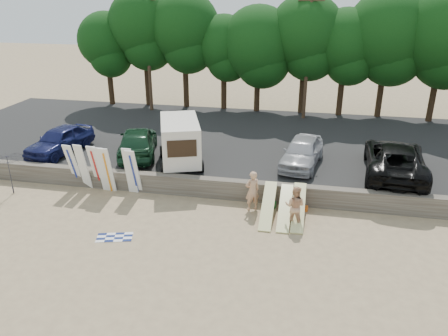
% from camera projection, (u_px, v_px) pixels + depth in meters
% --- Properties ---
extents(ground, '(120.00, 120.00, 0.00)m').
position_uv_depth(ground, '(244.00, 231.00, 18.99)').
color(ground, tan).
rests_on(ground, ground).
extents(seawall, '(44.00, 0.50, 1.00)m').
position_uv_depth(seawall, '(254.00, 191.00, 21.52)').
color(seawall, '#6B6356').
rests_on(seawall, ground).
extents(parking_lot, '(44.00, 14.50, 0.70)m').
position_uv_depth(parking_lot, '(269.00, 144.00, 28.37)').
color(parking_lot, '#282828').
rests_on(parking_lot, ground).
extents(treeline, '(32.24, 6.85, 9.47)m').
position_uv_depth(treeline, '(297.00, 34.00, 32.07)').
color(treeline, '#382616').
rests_on(treeline, parking_lot).
extents(utility_poles, '(25.80, 0.26, 9.00)m').
position_uv_depth(utility_poles, '(308.00, 54.00, 31.04)').
color(utility_poles, '#473321').
rests_on(utility_poles, parking_lot).
extents(box_trailer, '(3.21, 4.38, 2.52)m').
position_uv_depth(box_trailer, '(180.00, 140.00, 23.74)').
color(box_trailer, silver).
rests_on(box_trailer, parking_lot).
extents(car_0, '(2.69, 4.90, 1.58)m').
position_uv_depth(car_0, '(60.00, 140.00, 25.64)').
color(car_0, '#151A4B').
rests_on(car_0, parking_lot).
extents(car_1, '(3.44, 5.48, 1.74)m').
position_uv_depth(car_1, '(138.00, 141.00, 25.19)').
color(car_1, '#12331E').
rests_on(car_1, parking_lot).
extents(car_2, '(2.58, 4.84, 1.57)m').
position_uv_depth(car_2, '(302.00, 152.00, 23.83)').
color(car_2, '#AAAAAF').
rests_on(car_2, parking_lot).
extents(car_3, '(3.41, 6.52, 1.75)m').
position_uv_depth(car_3, '(395.00, 159.00, 22.59)').
color(car_3, black).
rests_on(car_3, parking_lot).
extents(surfboard_upright_0, '(0.57, 0.83, 2.51)m').
position_uv_depth(surfboard_upright_0, '(73.00, 166.00, 22.58)').
color(surfboard_upright_0, white).
rests_on(surfboard_upright_0, ground).
extents(surfboard_upright_1, '(0.57, 0.65, 2.56)m').
position_uv_depth(surfboard_upright_1, '(83.00, 167.00, 22.40)').
color(surfboard_upright_1, white).
rests_on(surfboard_upright_1, ground).
extents(surfboard_upright_2, '(0.53, 0.74, 2.53)m').
position_uv_depth(surfboard_upright_2, '(96.00, 167.00, 22.35)').
color(surfboard_upright_2, white).
rests_on(surfboard_upright_2, ground).
extents(surfboard_upright_3, '(0.50, 0.64, 2.55)m').
position_uv_depth(surfboard_upright_3, '(103.00, 170.00, 22.07)').
color(surfboard_upright_3, white).
rests_on(surfboard_upright_3, ground).
extents(surfboard_upright_4, '(0.52, 0.67, 2.54)m').
position_uv_depth(surfboard_upright_4, '(107.00, 170.00, 21.99)').
color(surfboard_upright_4, white).
rests_on(surfboard_upright_4, ground).
extents(surfboard_upright_5, '(0.52, 0.56, 2.56)m').
position_uv_depth(surfboard_upright_5, '(130.00, 171.00, 21.89)').
color(surfboard_upright_5, white).
rests_on(surfboard_upright_5, ground).
extents(surfboard_upright_6, '(0.51, 0.79, 2.51)m').
position_uv_depth(surfboard_upright_6, '(134.00, 172.00, 21.82)').
color(surfboard_upright_6, white).
rests_on(surfboard_upright_6, ground).
extents(surfboard_low_0, '(0.56, 2.81, 1.18)m').
position_uv_depth(surfboard_low_0, '(268.00, 205.00, 19.92)').
color(surfboard_low_0, '#D7D387').
rests_on(surfboard_low_0, ground).
extents(surfboard_low_1, '(0.56, 2.85, 1.07)m').
position_uv_depth(surfboard_low_1, '(285.00, 208.00, 19.84)').
color(surfboard_low_1, '#D7D387').
rests_on(surfboard_low_1, ground).
extents(surfboard_low_2, '(0.56, 2.81, 1.19)m').
position_uv_depth(surfboard_low_2, '(299.00, 207.00, 19.75)').
color(surfboard_low_2, '#D7D387').
rests_on(surfboard_low_2, ground).
extents(beachgoer_a, '(0.86, 0.77, 1.96)m').
position_uv_depth(beachgoer_a, '(252.00, 191.00, 20.45)').
color(beachgoer_a, tan).
rests_on(beachgoer_a, ground).
extents(beachgoer_b, '(1.04, 0.88, 1.88)m').
position_uv_depth(beachgoer_b, '(295.00, 206.00, 19.09)').
color(beachgoer_b, tan).
rests_on(beachgoer_b, ground).
extents(cooler, '(0.47, 0.42, 0.32)m').
position_uv_depth(cooler, '(271.00, 204.00, 20.94)').
color(cooler, '#227E31').
rests_on(cooler, ground).
extents(gear_bag, '(0.31, 0.27, 0.22)m').
position_uv_depth(gear_bag, '(305.00, 208.00, 20.67)').
color(gear_bag, orange).
rests_on(gear_bag, ground).
extents(beach_towel, '(1.84, 1.84, 0.00)m').
position_uv_depth(beach_towel, '(115.00, 237.00, 18.48)').
color(beach_towel, white).
rests_on(beach_towel, ground).
extents(beach_umbrella, '(3.35, 3.35, 2.15)m').
position_uv_depth(beach_umbrella, '(10.00, 174.00, 22.00)').
color(beach_umbrella, '#22222A').
rests_on(beach_umbrella, ground).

